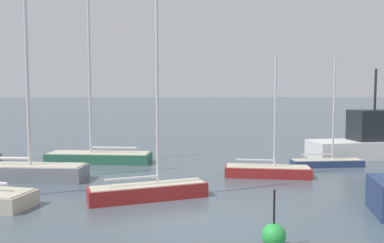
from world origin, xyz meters
name	(u,v)px	position (x,y,z in m)	size (l,w,h in m)	color
ground_plane	(197,222)	(0.00, 0.00, 0.00)	(600.00, 600.00, 0.00)	#4C5B66
sailboat_0	(267,170)	(3.87, 7.23, 0.34)	(4.57, 1.91, 6.32)	maroon
sailboat_1	(327,161)	(7.98, 9.99, 0.33)	(4.33, 1.27, 6.58)	navy
sailboat_2	(99,154)	(-5.94, 11.51, 0.54)	(6.61, 2.32, 12.13)	#2D6B51
sailboat_4	(149,188)	(-1.93, 2.90, 0.46)	(5.00, 2.68, 8.88)	maroon
sailboat_5	(20,169)	(-8.81, 6.59, 0.56)	(6.79, 2.16, 10.93)	gray
fishing_boat_0	(370,141)	(11.94, 13.06, 1.13)	(8.15, 3.68, 5.97)	white
channel_buoy_0	(274,235)	(2.16, -2.22, 0.36)	(0.70, 0.70, 1.68)	green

